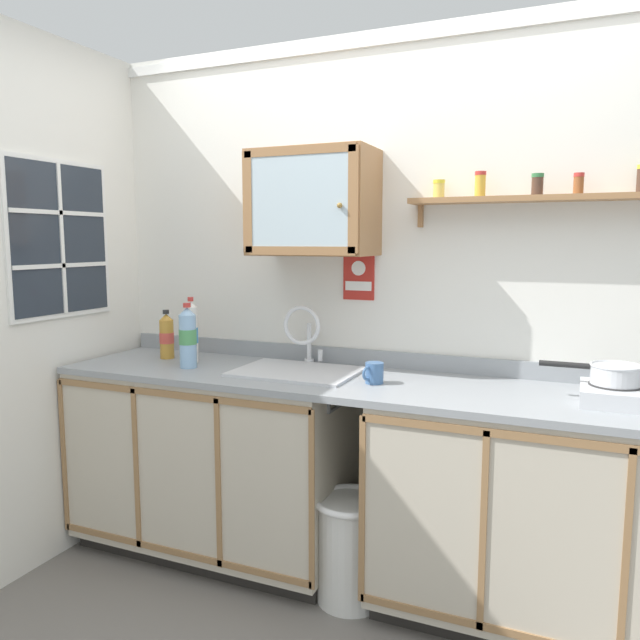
# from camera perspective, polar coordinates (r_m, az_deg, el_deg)

# --- Properties ---
(floor) EXTENTS (5.98, 5.98, 0.00)m
(floor) POSITION_cam_1_polar(r_m,az_deg,el_deg) (2.80, 2.30, -26.05)
(floor) COLOR slate
(floor) RESTS_ON ground
(back_wall) EXTENTS (3.58, 0.07, 2.49)m
(back_wall) POSITION_cam_1_polar(r_m,az_deg,el_deg) (2.94, 6.80, 1.76)
(back_wall) COLOR silver
(back_wall) RESTS_ON ground
(lower_cabinet_run) EXTENTS (1.35, 0.63, 0.91)m
(lower_cabinet_run) POSITION_cam_1_polar(r_m,az_deg,el_deg) (3.16, -9.74, -12.77)
(lower_cabinet_run) COLOR black
(lower_cabinet_run) RESTS_ON ground
(lower_cabinet_run_right) EXTENTS (1.42, 0.63, 0.91)m
(lower_cabinet_run_right) POSITION_cam_1_polar(r_m,az_deg,el_deg) (2.70, 20.98, -16.73)
(lower_cabinet_run_right) COLOR black
(lower_cabinet_run_right) RESTS_ON ground
(countertop) EXTENTS (2.94, 0.65, 0.03)m
(countertop) POSITION_cam_1_polar(r_m,az_deg,el_deg) (2.68, 4.65, -5.95)
(countertop) COLOR gray
(countertop) RESTS_ON lower_cabinet_run
(backsplash) EXTENTS (2.94, 0.02, 0.08)m
(backsplash) POSITION_cam_1_polar(r_m,az_deg,el_deg) (2.95, 6.52, -3.66)
(backsplash) COLOR gray
(backsplash) RESTS_ON countertop
(sink) EXTENTS (0.55, 0.45, 0.42)m
(sink) POSITION_cam_1_polar(r_m,az_deg,el_deg) (2.85, -2.11, -5.21)
(sink) COLOR silver
(sink) RESTS_ON countertop
(saucepan) EXTENTS (0.36, 0.18, 0.08)m
(saucepan) POSITION_cam_1_polar(r_m,az_deg,el_deg) (2.55, 25.62, -4.48)
(saucepan) COLOR silver
(saucepan) RESTS_ON hot_plate_stove
(bottle_water_blue_0) EXTENTS (0.08, 0.08, 0.31)m
(bottle_water_blue_0) POSITION_cam_1_polar(r_m,az_deg,el_deg) (2.98, -12.18, -1.58)
(bottle_water_blue_0) COLOR #8CB7E0
(bottle_water_blue_0) RESTS_ON countertop
(bottle_opaque_white_1) EXTENTS (0.07, 0.07, 0.33)m
(bottle_opaque_white_1) POSITION_cam_1_polar(r_m,az_deg,el_deg) (3.11, -11.85, -1.13)
(bottle_opaque_white_1) COLOR white
(bottle_opaque_white_1) RESTS_ON countertop
(bottle_juice_amber_2) EXTENTS (0.07, 0.07, 0.25)m
(bottle_juice_amber_2) POSITION_cam_1_polar(r_m,az_deg,el_deg) (3.25, -14.05, -1.47)
(bottle_juice_amber_2) COLOR gold
(bottle_juice_amber_2) RESTS_ON countertop
(mug) EXTENTS (0.08, 0.11, 0.09)m
(mug) POSITION_cam_1_polar(r_m,az_deg,el_deg) (2.62, 5.02, -4.92)
(mug) COLOR #3F6699
(mug) RESTS_ON countertop
(wall_cabinet) EXTENTS (0.57, 0.34, 0.48)m
(wall_cabinet) POSITION_cam_1_polar(r_m,az_deg,el_deg) (2.87, -0.66, 10.81)
(wall_cabinet) COLOR #996B42
(spice_shelf) EXTENTS (1.01, 0.14, 0.23)m
(spice_shelf) POSITION_cam_1_polar(r_m,az_deg,el_deg) (2.73, 18.82, 10.82)
(spice_shelf) COLOR #996B42
(warning_sign) EXTENTS (0.16, 0.01, 0.24)m
(warning_sign) POSITION_cam_1_polar(r_m,az_deg,el_deg) (2.95, 3.62, 4.20)
(warning_sign) COLOR #B2261E
(window) EXTENTS (0.03, 0.62, 0.75)m
(window) POSITION_cam_1_polar(r_m,az_deg,el_deg) (3.21, -23.02, 6.92)
(window) COLOR #262D38
(trash_bin) EXTENTS (0.32, 0.32, 0.46)m
(trash_bin) POSITION_cam_1_polar(r_m,az_deg,el_deg) (2.80, 2.85, -20.29)
(trash_bin) COLOR silver
(trash_bin) RESTS_ON ground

